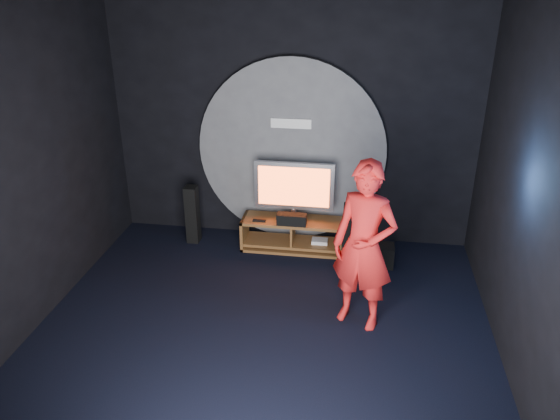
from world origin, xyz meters
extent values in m
plane|color=black|center=(0.00, 0.00, 0.00)|extent=(5.00, 5.00, 0.00)
cube|color=black|center=(0.00, 2.50, 1.75)|extent=(5.00, 0.04, 3.50)
cube|color=black|center=(0.00, -2.50, 1.75)|extent=(5.00, 0.04, 3.50)
cube|color=black|center=(-2.50, 0.00, 1.75)|extent=(0.04, 5.00, 3.50)
cube|color=black|center=(2.50, 0.00, 1.75)|extent=(0.04, 5.00, 3.50)
cylinder|color=#515156|center=(0.00, 2.44, 1.30)|extent=(2.60, 0.08, 2.60)
cube|color=white|center=(0.00, 2.39, 1.72)|extent=(0.55, 0.03, 0.13)
cube|color=brown|center=(0.08, 2.05, 0.43)|extent=(1.42, 0.45, 0.04)
cube|color=brown|center=(0.08, 2.05, 0.10)|extent=(1.38, 0.42, 0.04)
cube|color=brown|center=(-0.61, 2.05, 0.23)|extent=(0.04, 0.45, 0.45)
cube|color=brown|center=(0.77, 2.05, 0.23)|extent=(0.04, 0.45, 0.45)
cube|color=brown|center=(0.08, 2.05, 0.27)|extent=(0.03, 0.40, 0.29)
cube|color=brown|center=(0.08, 2.05, 0.02)|extent=(1.42, 0.45, 0.04)
cube|color=silver|center=(0.46, 2.05, 0.14)|extent=(0.22, 0.16, 0.05)
cube|color=#A7A7AE|center=(0.08, 2.12, 0.47)|extent=(0.36, 0.22, 0.04)
cylinder|color=#A7A7AE|center=(0.08, 2.12, 0.54)|extent=(0.07, 0.07, 0.10)
cube|color=#A7A7AE|center=(0.08, 2.12, 0.93)|extent=(1.09, 0.06, 0.67)
cube|color=#FF5923|center=(0.08, 2.09, 0.93)|extent=(0.97, 0.01, 0.55)
cube|color=black|center=(0.08, 1.90, 0.53)|extent=(0.40, 0.15, 0.15)
cube|color=black|center=(-0.37, 1.93, 0.46)|extent=(0.18, 0.05, 0.02)
cube|color=black|center=(-1.36, 2.06, 0.42)|extent=(0.17, 0.19, 0.85)
cube|color=black|center=(0.86, 1.78, 0.42)|extent=(0.17, 0.19, 0.85)
cube|color=black|center=(1.34, 1.77, 0.15)|extent=(0.27, 0.27, 0.29)
imported|color=red|center=(1.04, 0.47, 0.95)|extent=(0.81, 0.67, 1.90)
camera|label=1|loc=(0.93, -4.70, 3.72)|focal=35.00mm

